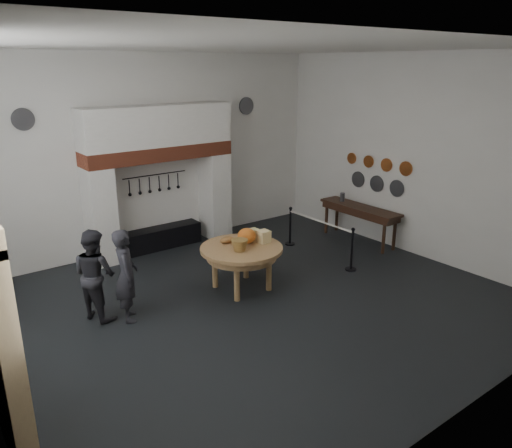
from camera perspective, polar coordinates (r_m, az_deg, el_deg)
floor at (r=9.37m, az=-0.07°, el=-9.01°), size 9.00×8.00×0.02m
ceiling at (r=8.37m, az=-0.08°, el=19.66°), size 9.00×8.00×0.02m
wall_back at (r=11.97m, az=-11.81°, el=7.93°), size 9.00×0.02×4.50m
wall_front at (r=6.04m, az=23.47°, el=-2.90°), size 9.00×0.02×4.50m
wall_right at (r=11.81m, az=17.78°, el=7.33°), size 0.02×8.00×4.50m
chimney_pier_left at (r=11.37m, az=-17.35°, el=0.88°), size 0.55×0.70×2.15m
chimney_pier_right at (r=12.61m, az=-4.73°, el=3.28°), size 0.55×0.70×2.15m
hearth_brick_band at (r=11.65m, az=-11.07°, el=8.01°), size 3.50×0.72×0.32m
chimney_hood at (r=11.56m, az=-11.25°, el=10.99°), size 3.50×0.70×0.90m
iron_range at (r=12.22m, az=-10.65°, el=-1.50°), size 1.90×0.45×0.50m
utensil_rail at (r=11.99m, az=-11.49°, el=5.53°), size 1.60×0.02×0.02m
door_jamb_near at (r=5.81m, az=-26.11°, el=-14.52°), size 0.22×0.30×2.60m
work_table at (r=9.62m, az=-1.67°, el=-2.82°), size 2.03×2.03×0.07m
pumpkin at (r=9.74m, az=-1.07°, el=-1.36°), size 0.36×0.36×0.31m
cheese_block_big at (r=9.81m, az=0.87°, el=-1.43°), size 0.22×0.22×0.24m
cheese_block_small at (r=10.03m, az=-0.28°, el=-1.11°), size 0.18×0.18×0.20m
wicker_basket at (r=9.38m, az=-1.89°, el=-2.45°), size 0.41×0.41×0.22m
bread_loaf at (r=9.81m, az=-3.34°, el=-1.82°), size 0.31×0.18×0.13m
visitor_near at (r=8.77m, az=-14.61°, el=-5.69°), size 0.56×0.69×1.64m
visitor_far at (r=9.00m, az=-17.95°, el=-5.48°), size 0.85×0.95×1.61m
side_table at (r=12.50m, az=11.80°, el=1.85°), size 0.55×2.20×0.06m
pewter_jug at (r=12.85m, az=9.84°, el=3.05°), size 0.12×0.12×0.22m
copper_pan_a at (r=11.95m, az=16.75°, el=6.07°), size 0.03×0.34×0.34m
copper_pan_b at (r=12.27m, az=14.69°, el=6.54°), size 0.03×0.32×0.32m
copper_pan_c at (r=12.61m, az=12.74°, el=6.98°), size 0.03×0.30×0.30m
copper_pan_d at (r=12.97m, az=10.88°, el=7.38°), size 0.03×0.28×0.28m
pewter_plate_left at (r=12.17m, az=15.79°, el=3.94°), size 0.03×0.40×0.40m
pewter_plate_mid at (r=12.53m, az=13.62°, el=4.50°), size 0.03×0.40×0.40m
pewter_plate_right at (r=12.90m, az=11.57°, el=5.02°), size 0.03×0.40×0.40m
pewter_plate_back_left at (r=10.94m, az=-25.08°, el=10.78°), size 0.44×0.03×0.44m
pewter_plate_back_right at (r=13.19m, az=-1.11°, el=13.35°), size 0.44×0.03×0.44m
barrier_post_near at (r=10.81m, az=10.89°, el=-2.97°), size 0.05×0.05×0.90m
barrier_post_far at (r=12.15m, az=3.93°, el=-0.34°), size 0.05×0.05×0.90m
barrier_rope at (r=11.33m, az=7.29°, el=0.32°), size 0.04×2.00×0.04m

